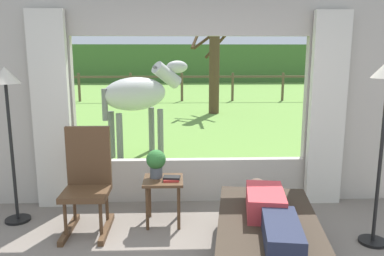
{
  "coord_description": "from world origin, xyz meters",
  "views": [
    {
      "loc": [
        -0.16,
        -2.57,
        1.9
      ],
      "look_at": [
        0.0,
        1.8,
        1.05
      ],
      "focal_mm": 36.23,
      "sensor_mm": 36.0,
      "label": 1
    }
  ],
  "objects_px": {
    "potted_plant": "(156,162)",
    "book_stack": "(171,179)",
    "floor_lamp_left": "(7,98)",
    "rocking_chair": "(88,180)",
    "side_table": "(163,187)",
    "reclining_person": "(270,211)",
    "pasture_tree": "(214,60)",
    "recliner_sofa": "(267,240)",
    "horse": "(140,94)"
  },
  "relations": [
    {
      "from": "recliner_sofa",
      "to": "book_stack",
      "type": "distance_m",
      "value": 1.25
    },
    {
      "from": "side_table",
      "to": "potted_plant",
      "type": "distance_m",
      "value": 0.29
    },
    {
      "from": "recliner_sofa",
      "to": "horse",
      "type": "relative_size",
      "value": 1.05
    },
    {
      "from": "floor_lamp_left",
      "to": "potted_plant",
      "type": "bearing_deg",
      "value": -1.97
    },
    {
      "from": "recliner_sofa",
      "to": "potted_plant",
      "type": "height_order",
      "value": "potted_plant"
    },
    {
      "from": "side_table",
      "to": "pasture_tree",
      "type": "xyz_separation_m",
      "value": [
        1.3,
        7.96,
        1.26
      ]
    },
    {
      "from": "reclining_person",
      "to": "potted_plant",
      "type": "height_order",
      "value": "potted_plant"
    },
    {
      "from": "book_stack",
      "to": "pasture_tree",
      "type": "bearing_deg",
      "value": 81.46
    },
    {
      "from": "side_table",
      "to": "book_stack",
      "type": "xyz_separation_m",
      "value": [
        0.09,
        -0.06,
        0.12
      ]
    },
    {
      "from": "side_table",
      "to": "potted_plant",
      "type": "bearing_deg",
      "value": 143.13
    },
    {
      "from": "side_table",
      "to": "book_stack",
      "type": "distance_m",
      "value": 0.16
    },
    {
      "from": "rocking_chair",
      "to": "potted_plant",
      "type": "xyz_separation_m",
      "value": [
        0.73,
        0.15,
        0.16
      ]
    },
    {
      "from": "book_stack",
      "to": "reclining_person",
      "type": "bearing_deg",
      "value": -44.36
    },
    {
      "from": "potted_plant",
      "to": "horse",
      "type": "height_order",
      "value": "horse"
    },
    {
      "from": "reclining_person",
      "to": "book_stack",
      "type": "height_order",
      "value": "reclining_person"
    },
    {
      "from": "rocking_chair",
      "to": "horse",
      "type": "distance_m",
      "value": 3.09
    },
    {
      "from": "recliner_sofa",
      "to": "rocking_chair",
      "type": "height_order",
      "value": "rocking_chair"
    },
    {
      "from": "potted_plant",
      "to": "horse",
      "type": "xyz_separation_m",
      "value": [
        -0.45,
        2.87,
        0.45
      ]
    },
    {
      "from": "potted_plant",
      "to": "rocking_chair",
      "type": "bearing_deg",
      "value": -168.23
    },
    {
      "from": "rocking_chair",
      "to": "potted_plant",
      "type": "distance_m",
      "value": 0.76
    },
    {
      "from": "side_table",
      "to": "floor_lamp_left",
      "type": "bearing_deg",
      "value": 176.09
    },
    {
      "from": "reclining_person",
      "to": "rocking_chair",
      "type": "distance_m",
      "value": 1.98
    },
    {
      "from": "reclining_person",
      "to": "side_table",
      "type": "distance_m",
      "value": 1.35
    },
    {
      "from": "rocking_chair",
      "to": "side_table",
      "type": "xyz_separation_m",
      "value": [
        0.81,
        0.09,
        -0.12
      ]
    },
    {
      "from": "floor_lamp_left",
      "to": "horse",
      "type": "relative_size",
      "value": 1.01
    },
    {
      "from": "rocking_chair",
      "to": "pasture_tree",
      "type": "bearing_deg",
      "value": 75.08
    },
    {
      "from": "pasture_tree",
      "to": "horse",
      "type": "bearing_deg",
      "value": -109.94
    },
    {
      "from": "book_stack",
      "to": "horse",
      "type": "bearing_deg",
      "value": 101.72
    },
    {
      "from": "rocking_chair",
      "to": "potted_plant",
      "type": "bearing_deg",
      "value": 11.53
    },
    {
      "from": "recliner_sofa",
      "to": "reclining_person",
      "type": "height_order",
      "value": "reclining_person"
    },
    {
      "from": "book_stack",
      "to": "horse",
      "type": "relative_size",
      "value": 0.11
    },
    {
      "from": "reclining_person",
      "to": "book_stack",
      "type": "relative_size",
      "value": 7.38
    },
    {
      "from": "rocking_chair",
      "to": "side_table",
      "type": "height_order",
      "value": "rocking_chair"
    },
    {
      "from": "rocking_chair",
      "to": "horse",
      "type": "relative_size",
      "value": 0.65
    },
    {
      "from": "recliner_sofa",
      "to": "horse",
      "type": "xyz_separation_m",
      "value": [
        -1.51,
        3.81,
        0.94
      ]
    },
    {
      "from": "potted_plant",
      "to": "book_stack",
      "type": "relative_size",
      "value": 1.64
    },
    {
      "from": "side_table",
      "to": "book_stack",
      "type": "relative_size",
      "value": 2.67
    },
    {
      "from": "reclining_person",
      "to": "potted_plant",
      "type": "xyz_separation_m",
      "value": [
        -1.06,
        0.99,
        0.18
      ]
    },
    {
      "from": "rocking_chair",
      "to": "pasture_tree",
      "type": "distance_m",
      "value": 8.4
    },
    {
      "from": "rocking_chair",
      "to": "book_stack",
      "type": "xyz_separation_m",
      "value": [
        0.9,
        0.03,
        -0.0
      ]
    },
    {
      "from": "floor_lamp_left",
      "to": "horse",
      "type": "bearing_deg",
      "value": 67.72
    },
    {
      "from": "recliner_sofa",
      "to": "reclining_person",
      "type": "relative_size",
      "value": 1.26
    },
    {
      "from": "horse",
      "to": "side_table",
      "type": "bearing_deg",
      "value": -24.71
    },
    {
      "from": "potted_plant",
      "to": "horse",
      "type": "distance_m",
      "value": 2.94
    },
    {
      "from": "potted_plant",
      "to": "floor_lamp_left",
      "type": "distance_m",
      "value": 1.75
    },
    {
      "from": "reclining_person",
      "to": "floor_lamp_left",
      "type": "xyz_separation_m",
      "value": [
        -2.66,
        1.04,
        0.9
      ]
    },
    {
      "from": "recliner_sofa",
      "to": "rocking_chair",
      "type": "relative_size",
      "value": 1.62
    },
    {
      "from": "rocking_chair",
      "to": "horse",
      "type": "xyz_separation_m",
      "value": [
        0.28,
        3.02,
        0.61
      ]
    },
    {
      "from": "potted_plant",
      "to": "book_stack",
      "type": "xyz_separation_m",
      "value": [
        0.17,
        -0.12,
        -0.16
      ]
    },
    {
      "from": "pasture_tree",
      "to": "floor_lamp_left",
      "type": "bearing_deg",
      "value": -110.79
    }
  ]
}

